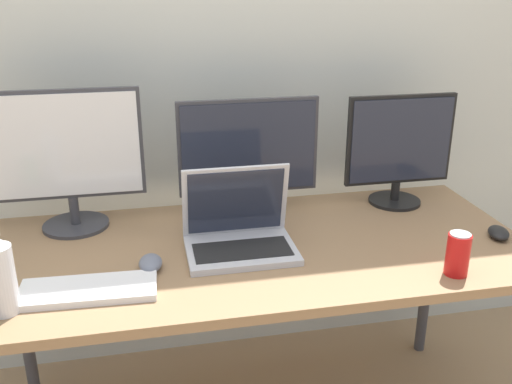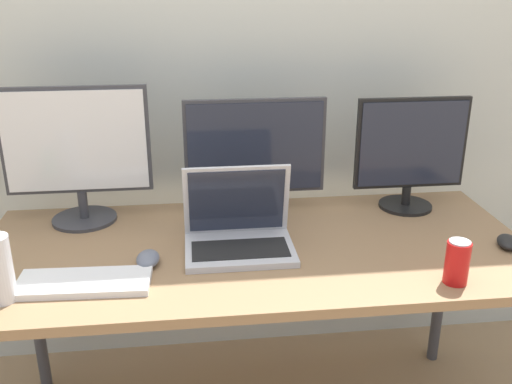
{
  "view_description": "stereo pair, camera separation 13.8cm",
  "coord_description": "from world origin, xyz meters",
  "px_view_note": "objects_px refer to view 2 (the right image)",
  "views": [
    {
      "loc": [
        -0.33,
        -1.58,
        1.54
      ],
      "look_at": [
        0.0,
        0.0,
        0.92
      ],
      "focal_mm": 40.0,
      "sensor_mm": 36.0,
      "label": 1
    },
    {
      "loc": [
        -0.19,
        -1.6,
        1.54
      ],
      "look_at": [
        0.0,
        0.0,
        0.92
      ],
      "focal_mm": 40.0,
      "sensor_mm": 36.0,
      "label": 2
    }
  ],
  "objects_px": {
    "monitor_center": "(255,155)",
    "monitor_right": "(411,152)",
    "work_desk": "(256,262)",
    "keyboard_main": "(84,283)",
    "soda_can_near_keyboard": "(457,262)",
    "laptop_silver": "(238,230)",
    "monitor_left": "(77,151)",
    "mouse_by_keyboard": "(148,259)",
    "mouse_by_laptop": "(508,242)"
  },
  "relations": [
    {
      "from": "monitor_center",
      "to": "monitor_right",
      "type": "bearing_deg",
      "value": -1.02
    },
    {
      "from": "work_desk",
      "to": "keyboard_main",
      "type": "bearing_deg",
      "value": -158.89
    },
    {
      "from": "keyboard_main",
      "to": "soda_can_near_keyboard",
      "type": "xyz_separation_m",
      "value": [
        1.02,
        -0.1,
        0.05
      ]
    },
    {
      "from": "monitor_right",
      "to": "laptop_silver",
      "type": "distance_m",
      "value": 0.7
    },
    {
      "from": "monitor_left",
      "to": "mouse_by_keyboard",
      "type": "bearing_deg",
      "value": -56.03
    },
    {
      "from": "monitor_right",
      "to": "laptop_silver",
      "type": "height_order",
      "value": "monitor_right"
    },
    {
      "from": "mouse_by_laptop",
      "to": "soda_can_near_keyboard",
      "type": "height_order",
      "value": "soda_can_near_keyboard"
    },
    {
      "from": "laptop_silver",
      "to": "mouse_by_laptop",
      "type": "xyz_separation_m",
      "value": [
        0.84,
        -0.09,
        -0.04
      ]
    },
    {
      "from": "work_desk",
      "to": "monitor_left",
      "type": "bearing_deg",
      "value": 155.16
    },
    {
      "from": "work_desk",
      "to": "monitor_right",
      "type": "height_order",
      "value": "monitor_right"
    },
    {
      "from": "monitor_center",
      "to": "soda_can_near_keyboard",
      "type": "xyz_separation_m",
      "value": [
        0.49,
        -0.55,
        -0.15
      ]
    },
    {
      "from": "laptop_silver",
      "to": "keyboard_main",
      "type": "height_order",
      "value": "laptop_silver"
    },
    {
      "from": "monitor_left",
      "to": "monitor_right",
      "type": "bearing_deg",
      "value": -0.64
    },
    {
      "from": "monitor_left",
      "to": "keyboard_main",
      "type": "xyz_separation_m",
      "value": [
        0.07,
        -0.45,
        -0.24
      ]
    },
    {
      "from": "monitor_center",
      "to": "monitor_right",
      "type": "xyz_separation_m",
      "value": [
        0.55,
        -0.01,
        -0.01
      ]
    },
    {
      "from": "work_desk",
      "to": "monitor_left",
      "type": "height_order",
      "value": "monitor_left"
    },
    {
      "from": "monitor_center",
      "to": "soda_can_near_keyboard",
      "type": "relative_size",
      "value": 3.85
    },
    {
      "from": "monitor_left",
      "to": "mouse_by_keyboard",
      "type": "height_order",
      "value": "monitor_left"
    },
    {
      "from": "mouse_by_keyboard",
      "to": "mouse_by_laptop",
      "type": "relative_size",
      "value": 1.01
    },
    {
      "from": "monitor_center",
      "to": "mouse_by_laptop",
      "type": "distance_m",
      "value": 0.86
    },
    {
      "from": "work_desk",
      "to": "keyboard_main",
      "type": "xyz_separation_m",
      "value": [
        -0.5,
        -0.19,
        0.07
      ]
    },
    {
      "from": "mouse_by_keyboard",
      "to": "soda_can_near_keyboard",
      "type": "xyz_separation_m",
      "value": [
        0.85,
        -0.2,
        0.04
      ]
    },
    {
      "from": "monitor_left",
      "to": "monitor_right",
      "type": "relative_size",
      "value": 1.19
    },
    {
      "from": "laptop_silver",
      "to": "mouse_by_laptop",
      "type": "height_order",
      "value": "laptop_silver"
    },
    {
      "from": "monitor_right",
      "to": "mouse_by_laptop",
      "type": "relative_size",
      "value": 4.04
    },
    {
      "from": "monitor_right",
      "to": "keyboard_main",
      "type": "xyz_separation_m",
      "value": [
        -1.08,
        -0.44,
        -0.2
      ]
    },
    {
      "from": "monitor_left",
      "to": "monitor_center",
      "type": "xyz_separation_m",
      "value": [
        0.59,
        -0.0,
        -0.03
      ]
    },
    {
      "from": "mouse_by_keyboard",
      "to": "soda_can_near_keyboard",
      "type": "bearing_deg",
      "value": -9.35
    },
    {
      "from": "work_desk",
      "to": "mouse_by_keyboard",
      "type": "height_order",
      "value": "mouse_by_keyboard"
    },
    {
      "from": "work_desk",
      "to": "mouse_by_keyboard",
      "type": "relative_size",
      "value": 16.95
    },
    {
      "from": "laptop_silver",
      "to": "mouse_by_keyboard",
      "type": "height_order",
      "value": "laptop_silver"
    },
    {
      "from": "mouse_by_keyboard",
      "to": "soda_can_near_keyboard",
      "type": "distance_m",
      "value": 0.87
    },
    {
      "from": "laptop_silver",
      "to": "mouse_by_laptop",
      "type": "bearing_deg",
      "value": -6.29
    },
    {
      "from": "keyboard_main",
      "to": "monitor_right",
      "type": "bearing_deg",
      "value": 24.72
    },
    {
      "from": "monitor_right",
      "to": "work_desk",
      "type": "bearing_deg",
      "value": -156.74
    },
    {
      "from": "keyboard_main",
      "to": "monitor_left",
      "type": "bearing_deg",
      "value": 101.16
    },
    {
      "from": "keyboard_main",
      "to": "mouse_by_laptop",
      "type": "xyz_separation_m",
      "value": [
        1.28,
        0.09,
        0.01
      ]
    },
    {
      "from": "laptop_silver",
      "to": "keyboard_main",
      "type": "relative_size",
      "value": 0.92
    },
    {
      "from": "laptop_silver",
      "to": "keyboard_main",
      "type": "distance_m",
      "value": 0.48
    },
    {
      "from": "mouse_by_laptop",
      "to": "monitor_left",
      "type": "bearing_deg",
      "value": -173.35
    },
    {
      "from": "monitor_center",
      "to": "mouse_by_keyboard",
      "type": "relative_size",
      "value": 4.79
    },
    {
      "from": "monitor_center",
      "to": "laptop_silver",
      "type": "height_order",
      "value": "monitor_center"
    },
    {
      "from": "monitor_right",
      "to": "mouse_by_laptop",
      "type": "bearing_deg",
      "value": -60.35
    },
    {
      "from": "work_desk",
      "to": "mouse_by_laptop",
      "type": "height_order",
      "value": "mouse_by_laptop"
    },
    {
      "from": "laptop_silver",
      "to": "mouse_by_laptop",
      "type": "distance_m",
      "value": 0.84
    },
    {
      "from": "monitor_left",
      "to": "laptop_silver",
      "type": "height_order",
      "value": "monitor_left"
    },
    {
      "from": "mouse_by_laptop",
      "to": "monitor_right",
      "type": "bearing_deg",
      "value": 141.41
    },
    {
      "from": "monitor_left",
      "to": "laptop_silver",
      "type": "distance_m",
      "value": 0.61
    },
    {
      "from": "mouse_by_keyboard",
      "to": "mouse_by_laptop",
      "type": "xyz_separation_m",
      "value": [
        1.11,
        -0.01,
        -0.0
      ]
    },
    {
      "from": "monitor_center",
      "to": "laptop_silver",
      "type": "xyz_separation_m",
      "value": [
        -0.08,
        -0.27,
        -0.16
      ]
    }
  ]
}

